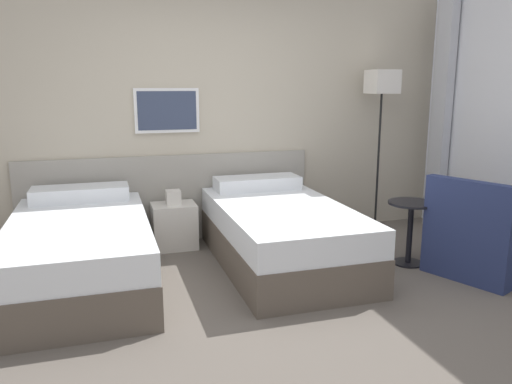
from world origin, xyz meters
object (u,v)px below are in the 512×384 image
nightstand (174,225)px  bed_near_door (80,252)px  floor_lamp (382,92)px  armchair (482,242)px  bed_near_window (281,234)px  side_table (411,221)px

nightstand → bed_near_door: bearing=-138.7°
nightstand → floor_lamp: bearing=-1.5°
nightstand → armchair: bearing=-31.1°
bed_near_door → floor_lamp: bearing=12.7°
bed_near_window → armchair: (1.58, -0.72, -0.01)m
bed_near_door → floor_lamp: floor_lamp is taller
bed_near_door → floor_lamp: size_ratio=1.12×
bed_near_door → floor_lamp: 3.40m
bed_near_door → nightstand: bed_near_door is taller
bed_near_window → bed_near_door: bearing=180.0°
nightstand → armchair: 2.85m
bed_near_door → bed_near_window: (1.72, 0.00, 0.00)m
bed_near_window → armchair: armchair is taller
floor_lamp → side_table: (-0.26, -1.04, -1.12)m
side_table → floor_lamp: bearing=75.7°
side_table → armchair: armchair is taller
nightstand → side_table: bearing=-29.1°
floor_lamp → armchair: bearing=-81.7°
bed_near_door → bed_near_window: bearing=0.0°
nightstand → side_table: 2.26m
side_table → bed_near_door: bearing=173.1°
bed_near_door → side_table: (2.83, -0.34, 0.12)m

